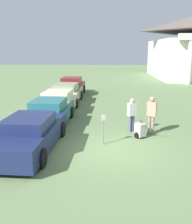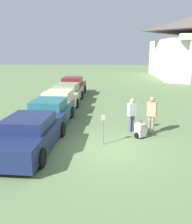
{
  "view_description": "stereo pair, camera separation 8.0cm",
  "coord_description": "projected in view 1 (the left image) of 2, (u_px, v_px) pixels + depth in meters",
  "views": [
    {
      "loc": [
        -0.14,
        -9.48,
        3.94
      ],
      "look_at": [
        -0.56,
        1.93,
        1.1
      ],
      "focal_mm": 40.0,
      "sensor_mm": 36.0,
      "label": 1
    },
    {
      "loc": [
        -0.06,
        -9.48,
        3.94
      ],
      "look_at": [
        -0.56,
        1.93,
        1.1
      ],
      "focal_mm": 40.0,
      "sensor_mm": 36.0,
      "label": 2
    }
  ],
  "objects": [
    {
      "name": "parked_car_sage",
      "position": [
        66.0,
        94.0,
        19.07
      ],
      "size": [
        2.15,
        5.32,
        1.48
      ],
      "rotation": [
        0.0,
        0.0,
        -0.05
      ],
      "color": "gray",
      "rests_on": "ground_plane"
    },
    {
      "name": "parked_car_cream",
      "position": [
        59.0,
        102.0,
        15.97
      ],
      "size": [
        2.14,
        4.9,
        1.45
      ],
      "rotation": [
        0.0,
        0.0,
        -0.05
      ],
      "color": "beige",
      "rests_on": "ground_plane"
    },
    {
      "name": "parked_car_maroon",
      "position": [
        72.0,
        87.0,
        22.28
      ],
      "size": [
        2.1,
        4.71,
        1.61
      ],
      "rotation": [
        0.0,
        0.0,
        -0.05
      ],
      "color": "maroon",
      "rests_on": "ground_plane"
    },
    {
      "name": "ground_plane",
      "position": [
        108.0,
        150.0,
        10.14
      ],
      "size": [
        120.0,
        120.0,
        0.0
      ],
      "primitive_type": "plane",
      "color": "#607A4C"
    },
    {
      "name": "equipment_cart",
      "position": [
        140.0,
        130.0,
        11.47
      ],
      "size": [
        0.7,
        0.93,
        1.0
      ],
      "rotation": [
        0.0,
        0.0,
        0.57
      ],
      "color": "#B2B2AD",
      "rests_on": "ground_plane"
    },
    {
      "name": "parked_car_navy",
      "position": [
        31.0,
        133.0,
        10.05
      ],
      "size": [
        2.18,
        5.25,
        1.42
      ],
      "rotation": [
        0.0,
        0.0,
        -0.05
      ],
      "color": "#19234C",
      "rests_on": "ground_plane"
    },
    {
      "name": "person_worker",
      "position": [
        132.0,
        113.0,
        12.2
      ],
      "size": [
        0.47,
        0.4,
        1.68
      ],
      "rotation": [
        0.0,
        0.0,
        3.66
      ],
      "color": "#515670",
      "rests_on": "ground_plane"
    },
    {
      "name": "parking_meter",
      "position": [
        103.0,
        124.0,
        10.49
      ],
      "size": [
        0.18,
        0.09,
        1.3
      ],
      "color": "slate",
      "rests_on": "ground_plane"
    },
    {
      "name": "parked_car_teal",
      "position": [
        50.0,
        113.0,
        13.42
      ],
      "size": [
        2.14,
        4.9,
        1.41
      ],
      "rotation": [
        0.0,
        0.0,
        -0.05
      ],
      "color": "#23666B",
      "rests_on": "ground_plane"
    },
    {
      "name": "person_supervisor",
      "position": [
        152.0,
        113.0,
        11.85
      ],
      "size": [
        0.47,
        0.36,
        1.82
      ],
      "rotation": [
        0.0,
        0.0,
        2.76
      ],
      "color": "gray",
      "rests_on": "ground_plane"
    }
  ]
}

